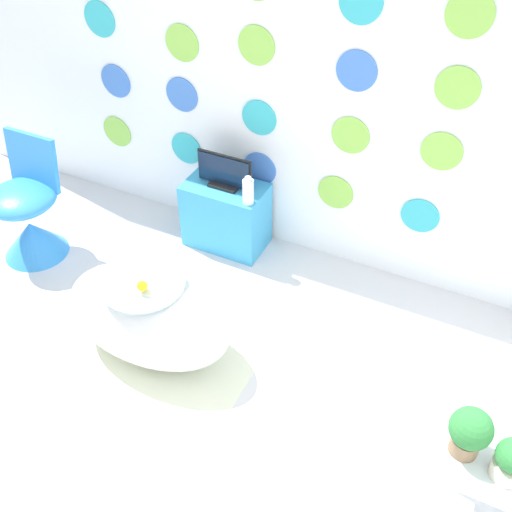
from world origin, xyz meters
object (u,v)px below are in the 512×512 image
(chair, at_px, (29,218))
(potted_plant_right, at_px, (512,460))
(potted_plant_left, at_px, (470,431))
(vase, at_px, (248,191))
(tv, at_px, (224,173))
(bathtub, at_px, (148,315))

(chair, distance_m, potted_plant_right, 3.17)
(chair, relative_size, potted_plant_left, 3.32)
(chair, relative_size, vase, 4.32)
(tv, height_order, potted_plant_right, tv)
(chair, bearing_deg, potted_plant_right, -11.24)
(potted_plant_left, height_order, potted_plant_right, potted_plant_left)
(tv, xyz_separation_m, vase, (0.22, -0.10, -0.01))
(vase, distance_m, potted_plant_right, 2.11)
(tv, bearing_deg, chair, -149.62)
(bathtub, height_order, vase, vase)
(potted_plant_right, bearing_deg, tv, 147.03)
(chair, distance_m, tv, 1.34)
(bathtub, xyz_separation_m, potted_plant_left, (1.72, -0.20, 0.31))
(tv, bearing_deg, potted_plant_right, -32.97)
(vase, bearing_deg, tv, 155.51)
(potted_plant_left, bearing_deg, bathtub, 173.40)
(bathtub, relative_size, potted_plant_right, 4.75)
(tv, bearing_deg, bathtub, -85.97)
(bathtub, distance_m, vase, 1.00)
(tv, height_order, potted_plant_left, tv)
(bathtub, bearing_deg, tv, 94.03)
(chair, distance_m, potted_plant_left, 2.99)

